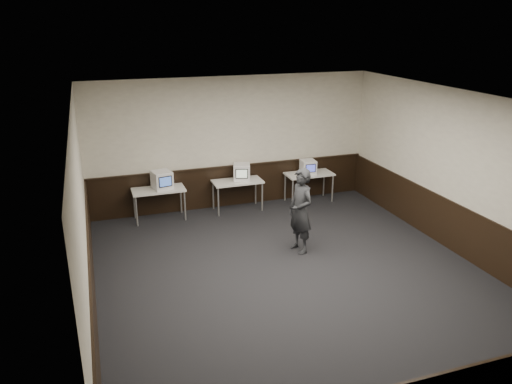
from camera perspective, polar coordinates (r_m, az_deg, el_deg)
floor at (r=9.24m, az=4.46°, el=-9.76°), size 8.00×8.00×0.00m
ceiling at (r=8.18m, az=5.05°, el=10.24°), size 8.00×8.00×0.00m
back_wall at (r=12.19m, az=-2.73°, el=5.65°), size 7.00×0.00×7.00m
front_wall at (r=5.52m, az=21.86°, el=-13.76°), size 7.00×0.00×7.00m
left_wall at (r=7.94m, az=-19.20°, el=-3.10°), size 0.00×8.00×8.00m
right_wall at (r=10.42m, az=22.72°, el=1.74°), size 0.00×8.00×8.00m
wainscot_back at (r=12.48m, az=-2.63°, el=0.72°), size 6.98×0.04×1.00m
wainscot_left at (r=8.40m, az=-18.23°, el=-10.05°), size 0.04×7.98×1.00m
wainscot_right at (r=10.76m, az=21.89°, el=-3.85°), size 0.04×7.98×1.00m
wainscot_rail at (r=12.30m, az=-2.64°, el=2.98°), size 6.98×0.06×0.04m
desk_left at (r=11.71m, az=-11.07°, el=0.01°), size 1.20×0.60×0.75m
desk_center at (r=12.08m, az=-2.13°, el=0.97°), size 1.20×0.60×0.75m
desk_right at (r=12.72m, az=6.09°, el=1.84°), size 1.20×0.60×0.75m
emac_left at (r=11.63m, az=-10.69°, el=1.36°), size 0.50×0.51×0.42m
emac_center at (r=12.06m, az=-1.64°, el=2.30°), size 0.50×0.51×0.39m
emac_right at (r=12.62m, az=5.98°, el=2.87°), size 0.38×0.40×0.35m
person at (r=9.90m, az=5.13°, el=-2.17°), size 0.54×0.71×1.73m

